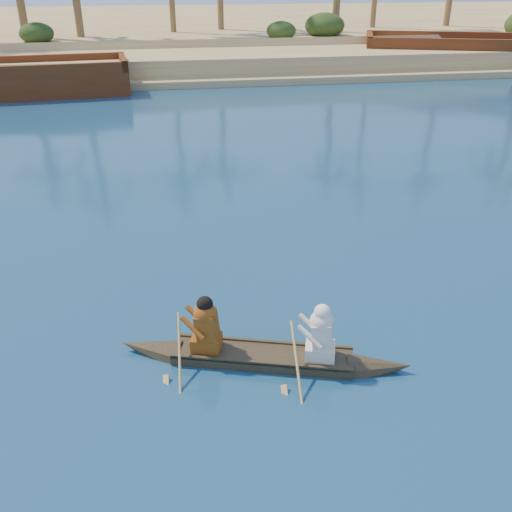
{
  "coord_description": "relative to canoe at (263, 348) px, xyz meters",
  "views": [
    {
      "loc": [
        6.58,
        -8.8,
        5.72
      ],
      "look_at": [
        8.2,
        0.26,
        1.04
      ],
      "focal_mm": 40.0,
      "sensor_mm": 36.0,
      "label": 1
    }
  ],
  "objects": [
    {
      "name": "sandy_embankment",
      "position": [
        -8.0,
        48.34,
        0.28
      ],
      "size": [
        150.0,
        51.0,
        1.5
      ],
      "color": "tan",
      "rests_on": "ground"
    },
    {
      "name": "shrub_cluster",
      "position": [
        -8.0,
        32.95,
        0.95
      ],
      "size": [
        100.0,
        6.0,
        2.4
      ],
      "primitive_type": null,
      "color": "#203413",
      "rests_on": "ground"
    },
    {
      "name": "canoe",
      "position": [
        0.0,
        0.0,
        0.0
      ],
      "size": [
        4.7,
        2.03,
        1.3
      ],
      "rotation": [
        0.0,
        0.0,
        -0.31
      ],
      "color": "#3A311F",
      "rests_on": "ground"
    },
    {
      "name": "barge_mid",
      "position": [
        -8.37,
        23.45,
        0.42
      ],
      "size": [
        11.83,
        4.81,
        1.92
      ],
      "rotation": [
        0.0,
        0.0,
        0.08
      ],
      "color": "#622A15",
      "rests_on": "ground"
    },
    {
      "name": "barge_right",
      "position": [
        18.83,
        27.22,
        0.55
      ],
      "size": [
        14.49,
        8.92,
        2.29
      ],
      "rotation": [
        0.0,
        0.0,
        -0.34
      ],
      "color": "#622A15",
      "rests_on": "ground"
    }
  ]
}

